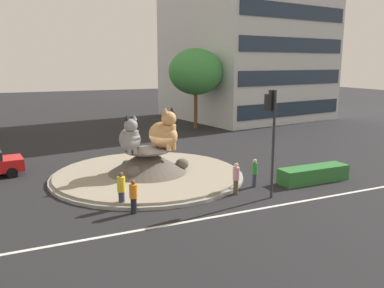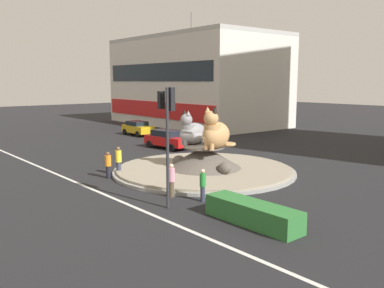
{
  "view_description": "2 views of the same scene",
  "coord_description": "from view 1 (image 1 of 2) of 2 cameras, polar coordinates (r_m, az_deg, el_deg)",
  "views": [
    {
      "loc": [
        -7.43,
        -22.69,
        6.89
      ],
      "look_at": [
        2.72,
        -0.6,
        1.94
      ],
      "focal_mm": 37.59,
      "sensor_mm": 36.0,
      "label": 1
    },
    {
      "loc": [
        19.46,
        -17.5,
        5.84
      ],
      "look_at": [
        -0.55,
        -0.54,
        1.83
      ],
      "focal_mm": 38.87,
      "sensor_mm": 36.0,
      "label": 2
    }
  ],
  "objects": [
    {
      "name": "ground_plane",
      "position": [
        24.85,
        -6.31,
        -4.66
      ],
      "size": [
        160.0,
        160.0,
        0.0
      ],
      "primitive_type": "plane",
      "color": "black"
    },
    {
      "name": "lane_centreline",
      "position": [
        18.28,
        1.28,
        -10.62
      ],
      "size": [
        112.0,
        0.2,
        0.01
      ],
      "primitive_type": "cube",
      "color": "silver",
      "rests_on": "ground"
    },
    {
      "name": "roundabout_island",
      "position": [
        24.7,
        -6.32,
        -3.46
      ],
      "size": [
        11.65,
        11.65,
        1.7
      ],
      "color": "gray",
      "rests_on": "ground"
    },
    {
      "name": "cat_statue_grey",
      "position": [
        23.86,
        -8.77,
        0.84
      ],
      "size": [
        1.57,
        2.24,
        2.25
      ],
      "rotation": [
        0.0,
        0.0,
        -1.68
      ],
      "color": "gray",
      "rests_on": "roundabout_island"
    },
    {
      "name": "cat_statue_calico",
      "position": [
        24.54,
        -3.95,
        1.54
      ],
      "size": [
        1.98,
        2.77,
        2.59
      ],
      "rotation": [
        0.0,
        0.0,
        -1.3
      ],
      "color": "tan",
      "rests_on": "roundabout_island"
    },
    {
      "name": "traffic_light_mast",
      "position": [
        20.51,
        11.26,
        3.3
      ],
      "size": [
        0.71,
        0.53,
        5.54
      ],
      "rotation": [
        0.0,
        0.0,
        1.57
      ],
      "color": "#2D2D33",
      "rests_on": "ground"
    },
    {
      "name": "office_tower",
      "position": [
        52.69,
        7.86,
        19.15
      ],
      "size": [
        18.78,
        18.28,
        27.99
      ],
      "rotation": [
        0.0,
        0.0,
        0.15
      ],
      "color": "silver",
      "rests_on": "ground"
    },
    {
      "name": "clipped_hedge_strip",
      "position": [
        24.69,
        16.84,
        -4.11
      ],
      "size": [
        4.42,
        1.2,
        0.9
      ],
      "primitive_type": "cube",
      "color": "#2D7033",
      "rests_on": "ground"
    },
    {
      "name": "broadleaf_tree_behind_island",
      "position": [
        42.22,
        0.53,
        10.22
      ],
      "size": [
        5.62,
        5.62,
        8.34
      ],
      "color": "brown",
      "rests_on": "ground"
    },
    {
      "name": "pedestrian_pink_shirt",
      "position": [
        21.41,
        6.27,
        -4.78
      ],
      "size": [
        0.36,
        0.36,
        1.72
      ],
      "rotation": [
        0.0,
        0.0,
        4.92
      ],
      "color": "brown",
      "rests_on": "ground"
    },
    {
      "name": "pedestrian_orange_shirt",
      "position": [
        18.87,
        -8.31,
        -7.31
      ],
      "size": [
        0.37,
        0.37,
        1.61
      ],
      "rotation": [
        0.0,
        0.0,
        0.5
      ],
      "color": "black",
      "rests_on": "ground"
    },
    {
      "name": "pedestrian_green_shirt",
      "position": [
        22.81,
        8.87,
        -3.94
      ],
      "size": [
        0.3,
        0.3,
        1.62
      ],
      "rotation": [
        0.0,
        0.0,
        2.94
      ],
      "color": "#33384C",
      "rests_on": "ground"
    },
    {
      "name": "pedestrian_yellow_shirt",
      "position": [
        19.59,
        -10.0,
        -6.34
      ],
      "size": [
        0.39,
        0.39,
        1.79
      ],
      "rotation": [
        0.0,
        0.0,
        4.42
      ],
      "color": "#33384C",
      "rests_on": "ground"
    }
  ]
}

